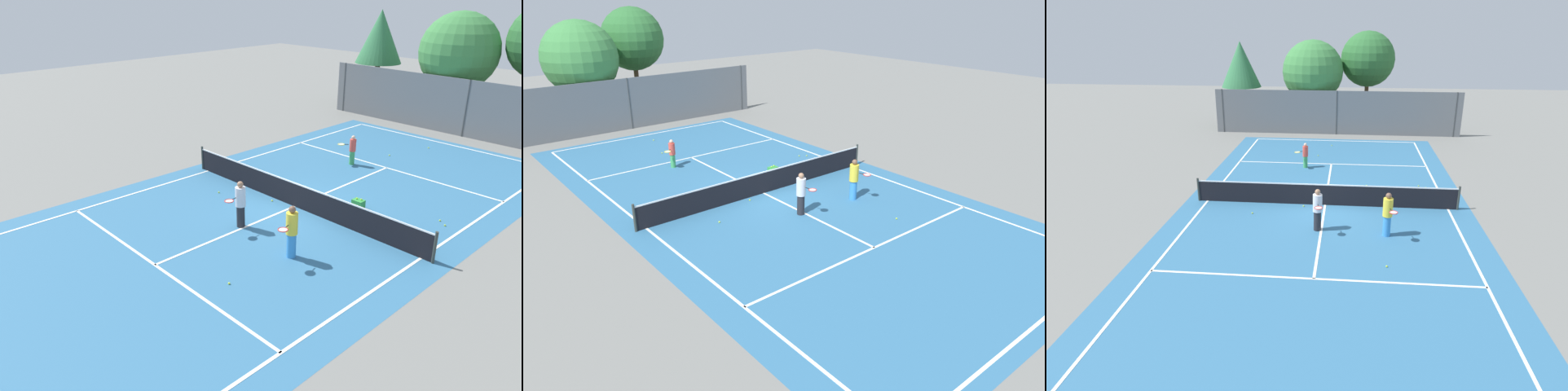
{
  "view_description": "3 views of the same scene",
  "coord_description": "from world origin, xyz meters",
  "views": [
    {
      "loc": [
        11.96,
        -13.19,
        8.12
      ],
      "look_at": [
        -0.57,
        -1.3,
        0.68
      ],
      "focal_mm": 34.22,
      "sensor_mm": 36.0,
      "label": 1
    },
    {
      "loc": [
        -11.99,
        -16.16,
        8.32
      ],
      "look_at": [
        -0.96,
        -2.61,
        0.99
      ],
      "focal_mm": 34.11,
      "sensor_mm": 36.0,
      "label": 2
    },
    {
      "loc": [
        0.99,
        -19.08,
        7.81
      ],
      "look_at": [
        -0.77,
        -0.52,
        0.63
      ],
      "focal_mm": 31.07,
      "sensor_mm": 36.0,
      "label": 3
    }
  ],
  "objects": [
    {
      "name": "tennis_ball_0",
      "position": [
        -0.16,
        10.59,
        0.03
      ],
      "size": [
        0.07,
        0.07,
        0.07
      ],
      "primitive_type": "sphere",
      "color": "#CCE533",
      "rests_on": "ground_plane"
    },
    {
      "name": "ground_plane",
      "position": [
        0.0,
        0.0,
        0.0
      ],
      "size": [
        80.0,
        80.0,
        0.0
      ],
      "primitive_type": "plane",
      "color": "slate"
    },
    {
      "name": "tennis_ball_4",
      "position": [
        2.42,
        -5.41,
        0.03
      ],
      "size": [
        0.07,
        0.07,
        0.07
      ],
      "primitive_type": "sphere",
      "color": "#CCE533",
      "rests_on": "ground_plane"
    },
    {
      "name": "perimeter_fence",
      "position": [
        0.0,
        14.0,
        1.6
      ],
      "size": [
        18.0,
        0.12,
        3.2
      ],
      "color": "slate",
      "rests_on": "ground_plane"
    },
    {
      "name": "tree_1",
      "position": [
        -7.51,
        16.2,
        4.76
      ],
      "size": [
        3.07,
        3.07,
        6.5
      ],
      "color": "brown",
      "rests_on": "ground_plane"
    },
    {
      "name": "court_surface",
      "position": [
        0.0,
        0.0,
        0.0
      ],
      "size": [
        13.0,
        25.0,
        0.01
      ],
      "color": "teal",
      "rests_on": "ground_plane"
    },
    {
      "name": "tennis_ball_3",
      "position": [
        4.59,
        2.92,
        0.03
      ],
      "size": [
        0.07,
        0.07,
        0.07
      ],
      "primitive_type": "sphere",
      "color": "#CCE533",
      "rests_on": "ground_plane"
    },
    {
      "name": "tennis_ball_2",
      "position": [
        4.57,
        0.29,
        0.03
      ],
      "size": [
        0.07,
        0.07,
        0.07
      ],
      "primitive_type": "sphere",
      "color": "#CCE533",
      "rests_on": "ground_plane"
    },
    {
      "name": "ball_crate",
      "position": [
        1.82,
        1.65,
        0.18
      ],
      "size": [
        0.44,
        0.33,
        0.43
      ],
      "color": "green",
      "rests_on": "ground_plane"
    },
    {
      "name": "tennis_ball_5",
      "position": [
        -0.96,
        -0.31,
        0.03
      ],
      "size": [
        0.07,
        0.07,
        0.07
      ],
      "primitive_type": "sphere",
      "color": "#CCE533",
      "rests_on": "ground_plane"
    },
    {
      "name": "player_0",
      "position": [
        -1.47,
        5.59,
        0.75
      ],
      "size": [
        0.8,
        0.75,
        1.44
      ],
      "color": "#3FA559",
      "rests_on": "ground_plane"
    },
    {
      "name": "tennis_net",
      "position": [
        0.0,
        0.0,
        0.51
      ],
      "size": [
        11.9,
        0.1,
        1.1
      ],
      "color": "#333833",
      "rests_on": "ground_plane"
    },
    {
      "name": "tennis_ball_6",
      "position": [
        0.51,
        0.55,
        0.03
      ],
      "size": [
        0.07,
        0.07,
        0.07
      ],
      "primitive_type": "sphere",
      "color": "#CCE533",
      "rests_on": "ground_plane"
    },
    {
      "name": "tree_2",
      "position": [
        -1.93,
        16.15,
        4.31
      ],
      "size": [
        4.63,
        4.63,
        6.64
      ],
      "color": "brown",
      "rests_on": "ground_plane"
    },
    {
      "name": "player_1",
      "position": [
        -0.16,
        -2.69,
        0.9
      ],
      "size": [
        0.45,
        0.95,
        1.74
      ],
      "color": "#232328",
      "rests_on": "ground_plane"
    },
    {
      "name": "tennis_ball_9",
      "position": [
        -4.51,
        0.37,
        0.03
      ],
      "size": [
        0.07,
        0.07,
        0.07
      ],
      "primitive_type": "sphere",
      "color": "#CCE533",
      "rests_on": "ground_plane"
    },
    {
      "name": "tennis_ball_1",
      "position": [
        -3.11,
        -1.31,
        0.03
      ],
      "size": [
        0.07,
        0.07,
        0.07
      ],
      "primitive_type": "sphere",
      "color": "#CCE533",
      "rests_on": "ground_plane"
    },
    {
      "name": "tennis_ball_7",
      "position": [
        4.91,
        2.68,
        0.03
      ],
      "size": [
        0.07,
        0.07,
        0.07
      ],
      "primitive_type": "sphere",
      "color": "#CCE533",
      "rests_on": "ground_plane"
    },
    {
      "name": "tennis_ball_8",
      "position": [
        -0.89,
        8.02,
        0.03
      ],
      "size": [
        0.07,
        0.07,
        0.07
      ],
      "primitive_type": "sphere",
      "color": "#CCE533",
      "rests_on": "ground_plane"
    },
    {
      "name": "player_2",
      "position": [
        2.56,
        -2.94,
        0.92
      ],
      "size": [
        0.56,
        0.96,
        1.78
      ],
      "color": "#388CD8",
      "rests_on": "ground_plane"
    }
  ]
}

